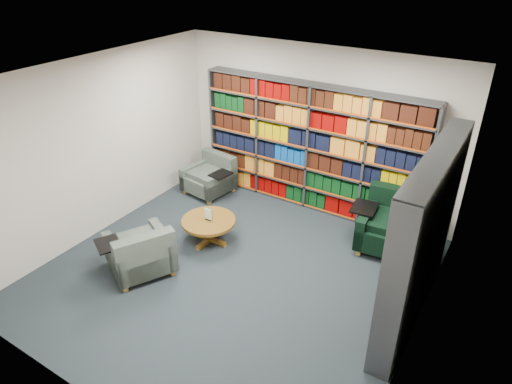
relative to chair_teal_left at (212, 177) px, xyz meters
The scene contains 7 objects.
room_shell 2.77m from the chair_teal_left, 46.05° to the right, with size 5.02×5.02×2.82m.
bookshelf_back 2.01m from the chair_teal_left, 16.36° to the left, with size 4.00×0.28×2.20m.
bookshelf_right 4.36m from the chair_teal_left, 16.63° to the right, with size 0.28×2.50×2.20m.
chair_teal_left is the anchor object (origin of this frame).
chair_green_right 3.46m from the chair_teal_left, ahead, with size 1.17×1.04×0.87m.
chair_teal_front 2.59m from the chair_teal_left, 75.50° to the right, with size 1.13×1.13×0.76m.
coffee_table 1.68m from the chair_teal_left, 54.54° to the right, with size 0.84×0.84×0.59m.
Camera 1 is at (3.03, -4.25, 4.19)m, focal length 32.00 mm.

